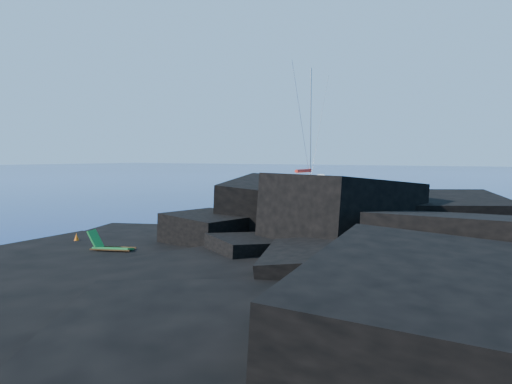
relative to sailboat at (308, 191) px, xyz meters
The scene contains 9 objects.
ground 40.76m from the sailboat, 81.62° to the right, with size 400.00×400.00×0.00m, color black.
headland 41.86m from the sailboat, 63.09° to the right, with size 24.00×24.00×3.60m, color black, non-canonical shape.
beach 41.17m from the sailboat, 75.31° to the right, with size 8.50×6.00×0.70m, color black.
surf_foam 36.98m from the sailboat, 72.79° to the right, with size 10.00×8.00×0.06m, color white, non-canonical shape.
sailboat is the anchor object (origin of this frame).
deck_chair 42.64m from the sailboat, 73.42° to the right, with size 1.64×0.72×1.13m, color #1B7A32, non-canonical shape.
towel 40.18m from the sailboat, 77.18° to the right, with size 1.81×0.86×0.05m, color white.
sunbather 40.18m from the sailboat, 77.18° to the right, with size 1.72×0.43×0.24m, color tan, non-canonical shape.
marker_cone 41.21m from the sailboat, 77.15° to the right, with size 0.38×0.38×0.58m, color #DB5A0B.
Camera 1 is at (20.71, -13.31, 4.18)m, focal length 35.00 mm.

